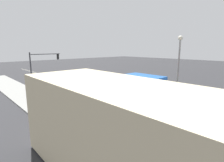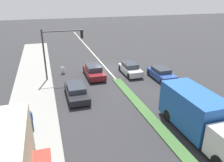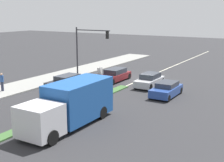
% 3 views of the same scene
% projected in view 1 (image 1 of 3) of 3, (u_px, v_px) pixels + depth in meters
% --- Properties ---
extents(ground_plane, '(160.00, 160.00, 0.00)m').
position_uv_depth(ground_plane, '(157.00, 107.00, 18.98)').
color(ground_plane, '#2B2B2D').
extents(sidewalk_right, '(4.00, 73.00, 0.12)m').
position_uv_depth(sidewalk_right, '(94.00, 137.00, 12.58)').
color(sidewalk_right, gray).
rests_on(sidewalk_right, ground).
extents(lane_marking_center, '(0.16, 60.00, 0.01)m').
position_uv_depth(lane_marking_center, '(72.00, 83.00, 31.90)').
color(lane_marking_center, beige).
rests_on(lane_marking_center, ground).
extents(building_corner_store, '(5.15, 10.67, 4.68)m').
position_uv_depth(building_corner_store, '(112.00, 129.00, 8.53)').
color(building_corner_store, '#C6B793').
rests_on(building_corner_store, sidewalk_right).
extents(traffic_signal_main, '(4.59, 0.34, 5.60)m').
position_uv_depth(traffic_signal_main, '(41.00, 65.00, 25.74)').
color(traffic_signal_main, '#333338').
rests_on(traffic_signal_main, sidewalk_right).
extents(street_lamp, '(0.44, 0.44, 7.37)m').
position_uv_depth(street_lamp, '(179.00, 65.00, 16.61)').
color(street_lamp, gray).
rests_on(street_lamp, median_strip).
extents(pedestrian, '(0.34, 0.34, 1.71)m').
position_uv_depth(pedestrian, '(54.00, 103.00, 17.26)').
color(pedestrian, '#282D42').
rests_on(pedestrian, sidewalk_right).
extents(warning_aframe_sign, '(0.45, 0.53, 0.84)m').
position_uv_depth(warning_aframe_sign, '(41.00, 85.00, 28.08)').
color(warning_aframe_sign, silver).
rests_on(warning_aframe_sign, ground).
extents(delivery_truck, '(2.44, 7.50, 2.87)m').
position_uv_depth(delivery_truck, '(150.00, 87.00, 22.01)').
color(delivery_truck, silver).
rests_on(delivery_truck, ground).
extents(coupe_blue, '(1.81, 3.93, 1.29)m').
position_uv_depth(coupe_blue, '(112.00, 80.00, 31.34)').
color(coupe_blue, '#284793').
rests_on(coupe_blue, ground).
extents(sedan_maroon, '(1.87, 4.48, 1.36)m').
position_uv_depth(sedan_maroon, '(67.00, 83.00, 28.73)').
color(sedan_maroon, maroon).
rests_on(sedan_maroon, ground).
extents(sedan_dark, '(1.84, 4.56, 1.20)m').
position_uv_depth(sedan_dark, '(66.00, 91.00, 23.34)').
color(sedan_dark, black).
rests_on(sedan_dark, ground).
extents(sedan_silver, '(1.74, 4.02, 1.38)m').
position_uv_depth(sedan_silver, '(90.00, 80.00, 31.32)').
color(sedan_silver, '#B7BABF').
rests_on(sedan_silver, ground).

